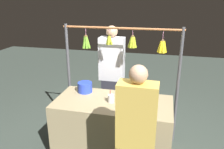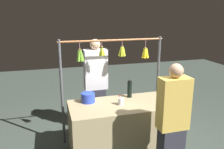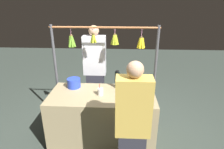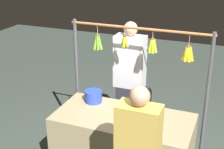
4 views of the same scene
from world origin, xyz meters
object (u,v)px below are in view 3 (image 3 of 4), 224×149
Objects in this scene: drink_cup at (100,92)px; customer_person at (132,130)px; blue_bucket at (74,83)px; vendor_person at (95,72)px; water_bottle at (117,80)px.

drink_cup is 0.11× the size of customer_person.
blue_bucket is 0.12× the size of vendor_person.
customer_person reaches higher than blue_bucket.
drink_cup is at bearing 48.76° from water_bottle.
vendor_person is (-0.25, -0.62, -0.04)m from blue_bucket.
vendor_person is (0.20, -0.86, -0.02)m from drink_cup.
vendor_person is 1.73m from customer_person.
blue_bucket is (0.68, 0.03, -0.06)m from water_bottle.
vendor_person reaches higher than drink_cup.
customer_person is (-0.63, 1.61, -0.06)m from vendor_person.
water_bottle is 0.18× the size of customer_person.
water_bottle reaches higher than blue_bucket.
customer_person is (-0.88, 0.99, -0.10)m from blue_bucket.
customer_person is (-0.20, 1.02, -0.17)m from water_bottle.
vendor_person is at bearing -53.92° from water_bottle.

